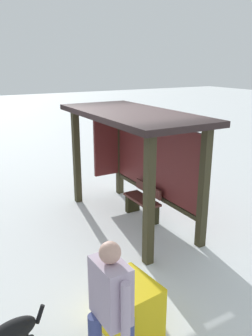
% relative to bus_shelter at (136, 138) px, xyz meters
% --- Properties ---
extents(ground_plane, '(60.00, 60.00, 0.00)m').
position_rel_bus_shelter_xyz_m(ground_plane, '(0.09, -0.18, -1.72)').
color(ground_plane, white).
extents(bus_shelter, '(3.50, 1.61, 2.28)m').
position_rel_bus_shelter_xyz_m(bus_shelter, '(0.00, 0.00, 0.00)').
color(bus_shelter, '#35301D').
rests_on(bus_shelter, ground).
extents(bench_left_inside, '(0.96, 0.36, 0.72)m').
position_rel_bus_shelter_xyz_m(bench_left_inside, '(0.09, 0.11, -1.40)').
color(bench_left_inside, '#562B26').
rests_on(bench_left_inside, ground).
extents(person_walking, '(0.64, 0.42, 1.61)m').
position_rel_bus_shelter_xyz_m(person_walking, '(3.24, -2.26, -0.78)').
color(person_walking, '#B9A6BE').
rests_on(person_walking, ground).
extents(grit_bin, '(0.76, 0.63, 0.70)m').
position_rel_bus_shelter_xyz_m(grit_bin, '(2.77, -1.78, -1.37)').
color(grit_bin, yellow).
rests_on(grit_bin, ground).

